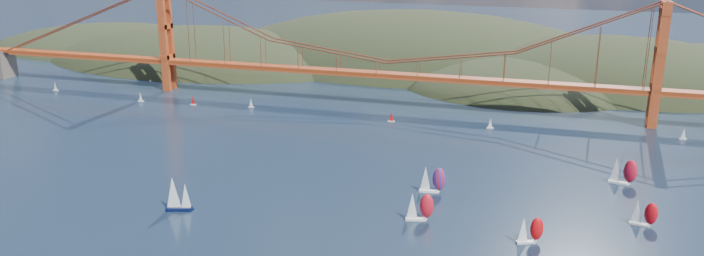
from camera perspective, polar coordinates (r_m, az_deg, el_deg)
name	(u,v)px	position (r m, az deg, el deg)	size (l,w,h in m)	color
headlands	(497,91)	(427.69, 11.92, 3.04)	(725.00, 225.00, 96.00)	black
bridge	(385,41)	(330.31, 2.74, 7.26)	(552.00, 12.00, 55.00)	#943211
sloop_navy	(177,194)	(222.18, -14.36, -5.35)	(8.47, 5.90, 12.52)	black
racer_0	(419,206)	(209.85, 5.60, -6.50)	(8.73, 4.93, 9.79)	white
racer_1	(530,230)	(201.46, 14.55, -8.18)	(7.83, 5.41, 8.77)	silver
racer_2	(644,213)	(223.26, 23.07, -6.51)	(7.80, 4.03, 8.75)	silver
racer_3	(623,171)	(254.21, 21.58, -3.31)	(9.34, 4.94, 10.47)	white
racer_rwb	(432,179)	(230.98, 6.66, -4.24)	(8.88, 3.88, 10.08)	white
distant_boat_0	(55,86)	(399.35, -23.45, 3.20)	(3.00, 2.00, 4.70)	silver
distant_boat_1	(140,97)	(360.21, -17.17, 2.48)	(3.00, 2.00, 4.70)	silver
distant_boat_2	(193,100)	(346.76, -13.09, 2.26)	(3.00, 2.00, 4.70)	silver
distant_boat_3	(251,103)	(336.70, -8.39, 2.09)	(3.00, 2.00, 4.70)	silver
distant_boat_4	(684,134)	(316.39, 25.85, -0.45)	(3.00, 2.00, 4.70)	silver
distant_boat_8	(490,123)	(305.59, 11.43, 0.39)	(3.00, 2.00, 4.70)	silver
distant_boat_9	(391,117)	(309.98, 3.29, 0.94)	(3.00, 2.00, 4.70)	silver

